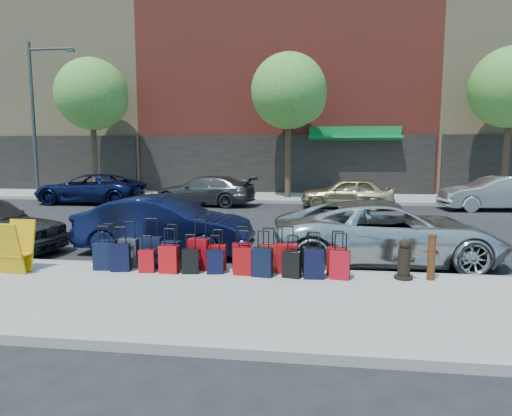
# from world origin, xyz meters

# --- Properties ---
(ground) EXTENTS (120.00, 120.00, 0.00)m
(ground) POSITION_xyz_m (0.00, 0.00, 0.00)
(ground) COLOR black
(ground) RESTS_ON ground
(sidewalk_near) EXTENTS (60.00, 4.00, 0.15)m
(sidewalk_near) POSITION_xyz_m (0.00, -6.50, 0.07)
(sidewalk_near) COLOR gray
(sidewalk_near) RESTS_ON ground
(sidewalk_far) EXTENTS (60.00, 4.00, 0.15)m
(sidewalk_far) POSITION_xyz_m (0.00, 10.00, 0.07)
(sidewalk_far) COLOR gray
(sidewalk_far) RESTS_ON ground
(curb_near) EXTENTS (60.00, 0.08, 0.15)m
(curb_near) POSITION_xyz_m (0.00, -4.48, 0.07)
(curb_near) COLOR gray
(curb_near) RESTS_ON ground
(curb_far) EXTENTS (60.00, 0.08, 0.15)m
(curb_far) POSITION_xyz_m (0.00, 7.98, 0.07)
(curb_far) COLOR gray
(curb_far) RESTS_ON ground
(building_left) EXTENTS (15.00, 12.12, 16.00)m
(building_left) POSITION_xyz_m (-16.00, 17.98, 7.98)
(building_left) COLOR #937F5A
(building_left) RESTS_ON ground
(building_center) EXTENTS (17.00, 12.85, 20.00)m
(building_center) POSITION_xyz_m (0.00, 17.99, 9.98)
(building_center) COLOR maroon
(building_center) RESTS_ON ground
(tree_left) EXTENTS (3.80, 3.80, 7.27)m
(tree_left) POSITION_xyz_m (-9.86, 9.50, 5.41)
(tree_left) COLOR black
(tree_left) RESTS_ON sidewalk_far
(tree_center) EXTENTS (3.80, 3.80, 7.27)m
(tree_center) POSITION_xyz_m (0.64, 9.50, 5.41)
(tree_center) COLOR black
(tree_center) RESTS_ON sidewalk_far
(streetlight) EXTENTS (2.59, 0.18, 8.00)m
(streetlight) POSITION_xyz_m (-12.80, 8.80, 4.66)
(streetlight) COLOR #333338
(streetlight) RESTS_ON sidewalk_far
(suitcase_front_0) EXTENTS (0.39, 0.22, 0.93)m
(suitcase_front_0) POSITION_xyz_m (-2.47, -4.78, 0.44)
(suitcase_front_0) COLOR black
(suitcase_front_0) RESTS_ON sidewalk_near
(suitcase_front_1) EXTENTS (0.41, 0.23, 0.98)m
(suitcase_front_1) POSITION_xyz_m (-2.00, -4.76, 0.46)
(suitcase_front_1) COLOR #37383C
(suitcase_front_1) RESTS_ON sidewalk_near
(suitcase_front_2) EXTENTS (0.46, 0.28, 1.07)m
(suitcase_front_2) POSITION_xyz_m (-1.48, -4.82, 0.49)
(suitcase_front_2) COLOR black
(suitcase_front_2) RESTS_ON sidewalk_near
(suitcase_front_3) EXTENTS (0.42, 0.27, 0.95)m
(suitcase_front_3) POSITION_xyz_m (-1.03, -4.82, 0.45)
(suitcase_front_3) COLOR black
(suitcase_front_3) RESTS_ON sidewalk_near
(suitcase_front_4) EXTENTS (0.48, 0.32, 1.06)m
(suitcase_front_4) POSITION_xyz_m (-0.43, -4.78, 0.48)
(suitcase_front_4) COLOR maroon
(suitcase_front_4) RESTS_ON sidewalk_near
(suitcase_front_5) EXTENTS (0.36, 0.21, 0.85)m
(suitcase_front_5) POSITION_xyz_m (-0.04, -4.76, 0.42)
(suitcase_front_5) COLOR #B30B0C
(suitcase_front_5) RESTS_ON sidewalk_near
(suitcase_front_6) EXTENTS (0.41, 0.27, 0.94)m
(suitcase_front_6) POSITION_xyz_m (0.48, -4.79, 0.44)
(suitcase_front_6) COLOR maroon
(suitcase_front_6) RESTS_ON sidewalk_near
(suitcase_front_7) EXTENTS (0.41, 0.27, 0.93)m
(suitcase_front_7) POSITION_xyz_m (1.05, -4.79, 0.44)
(suitcase_front_7) COLOR #A1140A
(suitcase_front_7) RESTS_ON sidewalk_near
(suitcase_front_8) EXTENTS (0.42, 0.25, 0.98)m
(suitcase_front_8) POSITION_xyz_m (1.44, -4.84, 0.46)
(suitcase_front_8) COLOR #A00A0F
(suitcase_front_8) RESTS_ON sidewalk_near
(suitcase_front_9) EXTENTS (0.38, 0.23, 0.87)m
(suitcase_front_9) POSITION_xyz_m (1.93, -4.76, 0.42)
(suitcase_front_9) COLOR black
(suitcase_front_9) RESTS_ON sidewalk_near
(suitcase_front_10) EXTENTS (0.40, 0.26, 0.91)m
(suitcase_front_10) POSITION_xyz_m (2.45, -4.83, 0.43)
(suitcase_front_10) COLOR #940B09
(suitcase_front_10) RESTS_ON sidewalk_near
(suitcase_back_0) EXTENTS (0.41, 0.27, 0.93)m
(suitcase_back_0) POSITION_xyz_m (-2.43, -5.09, 0.44)
(suitcase_back_0) COLOR black
(suitcase_back_0) RESTS_ON sidewalk_near
(suitcase_back_1) EXTENTS (0.43, 0.30, 0.93)m
(suitcase_back_1) POSITION_xyz_m (-2.03, -5.15, 0.44)
(suitcase_back_1) COLOR black
(suitcase_back_1) RESTS_ON sidewalk_near
(suitcase_back_2) EXTENTS (0.34, 0.23, 0.76)m
(suitcase_back_2) POSITION_xyz_m (-1.45, -5.16, 0.39)
(suitcase_back_2) COLOR #AA0A13
(suitcase_back_2) RESTS_ON sidewalk_near
(suitcase_back_3) EXTENTS (0.39, 0.23, 0.92)m
(suitcase_back_3) POSITION_xyz_m (-0.97, -5.15, 0.44)
(suitcase_back_3) COLOR #B30B10
(suitcase_back_3) RESTS_ON sidewalk_near
(suitcase_back_4) EXTENTS (0.36, 0.25, 0.81)m
(suitcase_back_4) POSITION_xyz_m (-0.53, -5.12, 0.40)
(suitcase_back_4) COLOR black
(suitcase_back_4) RESTS_ON sidewalk_near
(suitcase_back_5) EXTENTS (0.36, 0.25, 0.79)m
(suitcase_back_5) POSITION_xyz_m (-0.02, -5.07, 0.40)
(suitcase_back_5) COLOR black
(suitcase_back_5) RESTS_ON sidewalk_near
(suitcase_back_6) EXTENTS (0.40, 0.25, 0.90)m
(suitcase_back_6) POSITION_xyz_m (0.56, -5.07, 0.43)
(suitcase_back_6) COLOR #94090C
(suitcase_back_6) RESTS_ON sidewalk_near
(suitcase_back_7) EXTENTS (0.42, 0.28, 0.93)m
(suitcase_back_7) POSITION_xyz_m (0.97, -5.15, 0.44)
(suitcase_back_7) COLOR black
(suitcase_back_7) RESTS_ON sidewalk_near
(suitcase_back_8) EXTENTS (0.39, 0.27, 0.85)m
(suitcase_back_8) POSITION_xyz_m (1.55, -5.14, 0.42)
(suitcase_back_8) COLOR black
(suitcase_back_8) RESTS_ON sidewalk_near
(suitcase_back_9) EXTENTS (0.40, 0.24, 0.92)m
(suitcase_back_9) POSITION_xyz_m (1.99, -5.16, 0.44)
(suitcase_back_9) COLOR black
(suitcase_back_9) RESTS_ON sidewalk_near
(suitcase_back_10) EXTENTS (0.41, 0.27, 0.92)m
(suitcase_back_10) POSITION_xyz_m (2.49, -5.12, 0.44)
(suitcase_back_10) COLOR #A50A1A
(suitcase_back_10) RESTS_ON sidewalk_near
(fire_hydrant) EXTENTS (0.41, 0.36, 0.80)m
(fire_hydrant) POSITION_xyz_m (3.74, -4.95, 0.52)
(fire_hydrant) COLOR black
(fire_hydrant) RESTS_ON sidewalk_near
(bollard) EXTENTS (0.17, 0.17, 0.90)m
(bollard) POSITION_xyz_m (4.25, -4.95, 0.61)
(bollard) COLOR #38190C
(bollard) RESTS_ON sidewalk_near
(display_rack) EXTENTS (0.63, 0.69, 1.06)m
(display_rack) POSITION_xyz_m (-4.14, -5.54, 0.68)
(display_rack) COLOR #CE970B
(display_rack) RESTS_ON sidewalk_near
(car_near_1) EXTENTS (4.53, 1.77, 1.47)m
(car_near_1) POSITION_xyz_m (-1.85, -2.87, 0.73)
(car_near_1) COLOR black
(car_near_1) RESTS_ON ground
(car_near_2) EXTENTS (5.49, 2.90, 1.47)m
(car_near_2) POSITION_xyz_m (3.68, -3.13, 0.74)
(car_near_2) COLOR #B6B9BE
(car_near_2) RESTS_ON ground
(car_far_0) EXTENTS (5.19, 2.44, 1.44)m
(car_far_0) POSITION_xyz_m (-8.93, 6.75, 0.72)
(car_far_0) COLOR #0C1035
(car_far_0) RESTS_ON ground
(car_far_1) EXTENTS (5.00, 2.54, 1.39)m
(car_far_1) POSITION_xyz_m (-3.25, 6.82, 0.70)
(car_far_1) COLOR #363639
(car_far_1) RESTS_ON ground
(car_far_2) EXTENTS (4.17, 1.85, 1.39)m
(car_far_2) POSITION_xyz_m (3.34, 6.59, 0.70)
(car_far_2) COLOR tan
(car_far_2) RESTS_ON ground
(car_far_3) EXTENTS (4.64, 2.05, 1.48)m
(car_far_3) POSITION_xyz_m (9.62, 6.80, 0.74)
(car_far_3) COLOR #B1B3B8
(car_far_3) RESTS_ON ground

